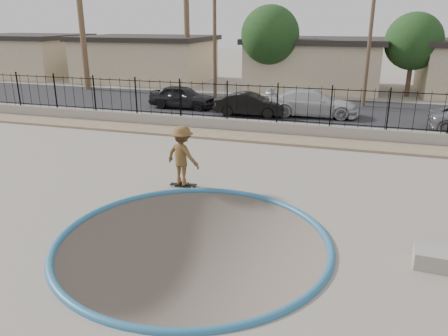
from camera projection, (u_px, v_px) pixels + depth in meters
name	position (u px, v px, depth m)	size (l,w,h in m)	color
ground	(281.00, 147.00, 23.17)	(120.00, 120.00, 2.20)	gray
bowl_pit	(193.00, 241.00, 11.06)	(6.84, 6.84, 1.80)	#53493F
coping_ring	(193.00, 241.00, 11.06)	(7.04, 7.04, 0.20)	#296387
rock_strip	(272.00, 139.00, 20.26)	(42.00, 1.60, 0.11)	tan
retaining_wall	(276.00, 128.00, 21.17)	(42.00, 0.45, 0.60)	gray
fence	(277.00, 104.00, 20.79)	(40.00, 0.04, 1.80)	black
street	(296.00, 108.00, 27.32)	(90.00, 8.00, 0.04)	black
house_west_far	(27.00, 55.00, 43.07)	(10.60, 8.60, 3.90)	tan
house_west	(147.00, 58.00, 39.45)	(11.60, 8.60, 3.90)	tan
house_center	(314.00, 63.00, 35.28)	(10.60, 8.60, 3.90)	tan
palm_mid	(186.00, 1.00, 34.27)	(2.30, 2.30, 9.30)	brown
utility_pole_left	(215.00, 29.00, 29.28)	(1.70, 0.24, 9.00)	#473323
utility_pole_mid	(371.00, 25.00, 26.42)	(1.70, 0.24, 9.50)	#473323
street_tree_left	(270.00, 35.00, 32.23)	(4.32, 4.32, 6.36)	#473323
street_tree_mid	(414.00, 41.00, 30.46)	(3.96, 3.96, 5.83)	#473323
skater	(183.00, 158.00, 14.35)	(1.28, 0.73, 1.98)	olive
skateboard	(183.00, 185.00, 14.65)	(0.93, 0.36, 0.08)	black
car_a	(182.00, 97.00, 27.18)	(1.66, 4.13, 1.41)	black
car_b	(250.00, 104.00, 25.03)	(1.38, 3.95, 1.30)	black
car_c	(312.00, 103.00, 24.92)	(2.09, 5.14, 1.49)	silver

